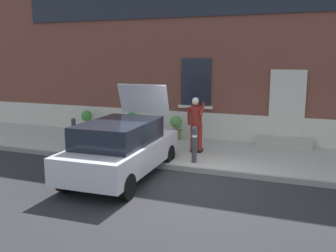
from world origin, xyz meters
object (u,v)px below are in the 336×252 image
object	(u,v)px
bollard_far_left	(74,133)
planter_olive	(176,127)
person_on_phone	(196,121)
planter_charcoal	(132,123)
planter_cream	(87,120)
bollard_near_person	(194,143)
hatchback_car_silver	(122,147)

from	to	relation	value
bollard_far_left	planter_olive	bearing A→B (deg)	47.07
person_on_phone	planter_charcoal	size ratio (longest dim) A/B	2.03
planter_cream	bollard_near_person	bearing A→B (deg)	-26.95
hatchback_car_silver	planter_charcoal	xyz separation A→B (m)	(-1.93, 4.39, -0.19)
bollard_near_person	bollard_far_left	world-z (taller)	same
hatchback_car_silver	planter_cream	xyz separation A→B (m)	(-3.83, 4.21, -0.19)
planter_charcoal	planter_olive	xyz separation A→B (m)	(1.91, -0.20, 0.00)
hatchback_car_silver	planter_charcoal	bearing A→B (deg)	113.71
person_on_phone	planter_cream	distance (m)	5.33
planter_olive	bollard_far_left	bearing A→B (deg)	-132.93
planter_cream	planter_charcoal	size ratio (longest dim) A/B	1.00
bollard_far_left	planter_cream	bearing A→B (deg)	115.76
hatchback_car_silver	planter_cream	world-z (taller)	hatchback_car_silver
bollard_near_person	person_on_phone	distance (m)	1.19
planter_charcoal	bollard_near_person	bearing A→B (deg)	-40.12
planter_charcoal	planter_olive	world-z (taller)	same
person_on_phone	planter_olive	xyz separation A→B (m)	(-1.24, 1.62, -0.54)
planter_cream	planter_olive	world-z (taller)	same
planter_olive	planter_cream	bearing A→B (deg)	179.71
bollard_far_left	planter_charcoal	xyz separation A→B (m)	(0.60, 2.89, -0.11)
bollard_far_left	planter_charcoal	size ratio (longest dim) A/B	1.22
bollard_far_left	person_on_phone	world-z (taller)	person_on_phone
hatchback_car_silver	planter_olive	size ratio (longest dim) A/B	4.79
planter_charcoal	planter_olive	distance (m)	1.92
bollard_near_person	planter_charcoal	bearing A→B (deg)	139.88
hatchback_car_silver	person_on_phone	world-z (taller)	hatchback_car_silver
hatchback_car_silver	bollard_near_person	world-z (taller)	hatchback_car_silver
hatchback_car_silver	planter_charcoal	distance (m)	4.80
bollard_near_person	planter_charcoal	xyz separation A→B (m)	(-3.43, 2.89, -0.11)
bollard_far_left	planter_cream	world-z (taller)	bollard_far_left
hatchback_car_silver	person_on_phone	size ratio (longest dim) A/B	2.36
hatchback_car_silver	planter_olive	bearing A→B (deg)	90.31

